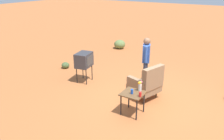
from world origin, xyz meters
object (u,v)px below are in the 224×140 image
at_px(person_standing, 146,59).
at_px(soda_can_red, 140,94).
at_px(tv_on_stand, 84,60).
at_px(soda_can_blue, 132,91).
at_px(armchair, 147,83).
at_px(side_table, 133,96).
at_px(flower_vase, 140,85).

xyz_separation_m(person_standing, soda_can_red, (1.83, 0.65, -0.27)).
bearing_deg(tv_on_stand, person_standing, 110.92).
relative_size(person_standing, soda_can_blue, 13.44).
relative_size(armchair, person_standing, 0.65).
bearing_deg(side_table, tv_on_stand, -113.09).
distance_m(armchair, soda_can_red, 1.09).
xyz_separation_m(soda_can_red, flower_vase, (-0.30, -0.15, 0.09)).
bearing_deg(soda_can_blue, flower_vase, 159.82).
bearing_deg(soda_can_red, flower_vase, -153.85).
bearing_deg(soda_can_blue, side_table, 175.22).
bearing_deg(armchair, flower_vase, 8.73).
relative_size(armchair, soda_can_blue, 8.69).
xyz_separation_m(side_table, soda_can_red, (0.09, 0.24, 0.15)).
xyz_separation_m(tv_on_stand, soda_can_blue, (1.05, 2.34, -0.12)).
relative_size(side_table, flower_vase, 2.28).
bearing_deg(side_table, soda_can_red, 70.00).
distance_m(soda_can_blue, flower_vase, 0.29).
bearing_deg(armchair, side_table, 1.30).
distance_m(armchair, side_table, 0.96).
distance_m(soda_can_red, soda_can_blue, 0.25).
height_order(side_table, soda_can_blue, soda_can_blue).
xyz_separation_m(side_table, flower_vase, (-0.21, 0.09, 0.24)).
relative_size(person_standing, soda_can_red, 13.44).
height_order(armchair, flower_vase, armchair).
height_order(armchair, tv_on_stand, armchair).
bearing_deg(side_table, person_standing, -166.59).
bearing_deg(person_standing, side_table, 13.41).
distance_m(soda_can_red, flower_vase, 0.35).
bearing_deg(armchair, tv_on_stand, -91.05).
xyz_separation_m(side_table, person_standing, (-1.74, -0.41, 0.42)).
relative_size(tv_on_stand, soda_can_red, 8.44).
xyz_separation_m(armchair, soda_can_red, (1.04, 0.26, 0.17)).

